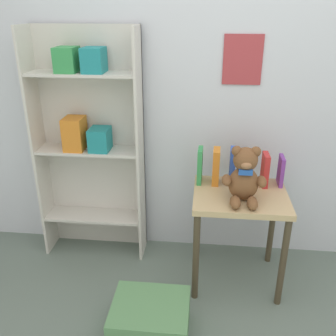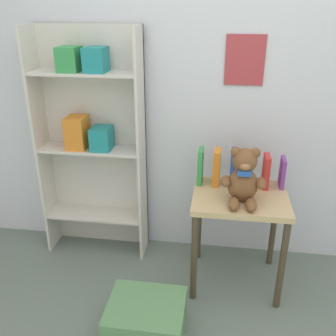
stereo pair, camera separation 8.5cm
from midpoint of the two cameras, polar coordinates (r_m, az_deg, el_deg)
wall_back at (r=2.50m, az=10.70°, el=12.96°), size 4.80×0.07×2.50m
bookshelf_side at (r=2.60m, az=-10.63°, el=4.81°), size 0.72×0.23×1.59m
display_table at (r=2.37m, az=11.80°, el=-6.33°), size 0.57×0.48×0.64m
teddy_bear at (r=2.18m, az=12.53°, el=-1.51°), size 0.25×0.23×0.33m
book_standing_green at (r=2.39m, az=5.98°, el=0.30°), size 0.03×0.12×0.23m
book_standing_orange at (r=2.39m, az=8.42°, el=0.12°), size 0.05×0.12×0.23m
book_standing_blue at (r=2.39m, az=10.87°, el=0.13°), size 0.04×0.10×0.24m
book_standing_yellow at (r=2.42m, az=13.24°, el=-0.52°), size 0.04×0.11×0.19m
book_standing_red at (r=2.42m, az=15.69°, el=-0.50°), size 0.04×0.12×0.21m
book_standing_purple at (r=2.46m, az=17.96°, el=-0.66°), size 0.03×0.12×0.19m
storage_bin at (r=2.21m, az=-2.16°, el=-22.12°), size 0.42×0.35×0.22m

